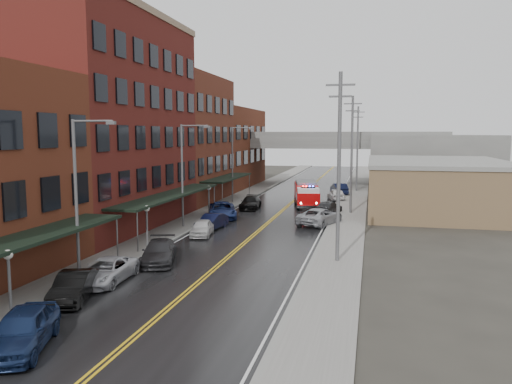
# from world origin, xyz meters

# --- Properties ---
(ground) EXTENTS (220.00, 220.00, 0.00)m
(ground) POSITION_xyz_m (0.00, 0.00, 0.00)
(ground) COLOR #2D2B26
(ground) RESTS_ON ground
(road) EXTENTS (11.00, 160.00, 0.02)m
(road) POSITION_xyz_m (0.00, 30.00, 0.01)
(road) COLOR black
(road) RESTS_ON ground
(sidewalk_left) EXTENTS (3.00, 160.00, 0.15)m
(sidewalk_left) POSITION_xyz_m (-7.30, 30.00, 0.07)
(sidewalk_left) COLOR slate
(sidewalk_left) RESTS_ON ground
(sidewalk_right) EXTENTS (3.00, 160.00, 0.15)m
(sidewalk_right) POSITION_xyz_m (7.30, 30.00, 0.07)
(sidewalk_right) COLOR slate
(sidewalk_right) RESTS_ON ground
(curb_left) EXTENTS (0.30, 160.00, 0.15)m
(curb_left) POSITION_xyz_m (-5.65, 30.00, 0.07)
(curb_left) COLOR gray
(curb_left) RESTS_ON ground
(curb_right) EXTENTS (0.30, 160.00, 0.15)m
(curb_right) POSITION_xyz_m (5.65, 30.00, 0.07)
(curb_right) COLOR gray
(curb_right) RESTS_ON ground
(brick_building_b) EXTENTS (9.00, 20.00, 18.00)m
(brick_building_b) POSITION_xyz_m (-13.30, 23.00, 9.00)
(brick_building_b) COLOR maroon
(brick_building_b) RESTS_ON ground
(brick_building_c) EXTENTS (9.00, 15.00, 15.00)m
(brick_building_c) POSITION_xyz_m (-13.30, 40.50, 7.50)
(brick_building_c) COLOR #5B2C1B
(brick_building_c) RESTS_ON ground
(brick_building_far) EXTENTS (9.00, 20.00, 12.00)m
(brick_building_far) POSITION_xyz_m (-13.30, 58.00, 6.00)
(brick_building_far) COLOR #5F2B19
(brick_building_far) RESTS_ON ground
(tan_building) EXTENTS (14.00, 22.00, 5.00)m
(tan_building) POSITION_xyz_m (16.00, 40.00, 2.50)
(tan_building) COLOR #876848
(tan_building) RESTS_ON ground
(right_far_block) EXTENTS (18.00, 30.00, 8.00)m
(right_far_block) POSITION_xyz_m (18.00, 70.00, 4.00)
(right_far_block) COLOR slate
(right_far_block) RESTS_ON ground
(awning_0) EXTENTS (2.60, 16.00, 3.09)m
(awning_0) POSITION_xyz_m (-7.49, 4.00, 2.99)
(awning_0) COLOR black
(awning_0) RESTS_ON ground
(awning_1) EXTENTS (2.60, 18.00, 3.09)m
(awning_1) POSITION_xyz_m (-7.49, 23.00, 2.99)
(awning_1) COLOR black
(awning_1) RESTS_ON ground
(awning_2) EXTENTS (2.60, 13.00, 3.09)m
(awning_2) POSITION_xyz_m (-7.49, 40.50, 2.99)
(awning_2) COLOR black
(awning_2) RESTS_ON ground
(globe_lamp_0) EXTENTS (0.44, 0.44, 3.12)m
(globe_lamp_0) POSITION_xyz_m (-6.40, 2.00, 2.31)
(globe_lamp_0) COLOR #59595B
(globe_lamp_0) RESTS_ON ground
(globe_lamp_1) EXTENTS (0.44, 0.44, 3.12)m
(globe_lamp_1) POSITION_xyz_m (-6.40, 16.00, 2.31)
(globe_lamp_1) COLOR #59595B
(globe_lamp_1) RESTS_ON ground
(globe_lamp_2) EXTENTS (0.44, 0.44, 3.12)m
(globe_lamp_2) POSITION_xyz_m (-6.40, 30.00, 2.31)
(globe_lamp_2) COLOR #59595B
(globe_lamp_2) RESTS_ON ground
(street_lamp_0) EXTENTS (2.64, 0.22, 9.00)m
(street_lamp_0) POSITION_xyz_m (-6.55, 8.00, 5.19)
(street_lamp_0) COLOR #59595B
(street_lamp_0) RESTS_ON ground
(street_lamp_1) EXTENTS (2.64, 0.22, 9.00)m
(street_lamp_1) POSITION_xyz_m (-6.55, 24.00, 5.19)
(street_lamp_1) COLOR #59595B
(street_lamp_1) RESTS_ON ground
(street_lamp_2) EXTENTS (2.64, 0.22, 9.00)m
(street_lamp_2) POSITION_xyz_m (-6.55, 40.00, 5.19)
(street_lamp_2) COLOR #59595B
(street_lamp_2) RESTS_ON ground
(utility_pole_0) EXTENTS (1.80, 0.24, 12.00)m
(utility_pole_0) POSITION_xyz_m (7.20, 15.00, 6.31)
(utility_pole_0) COLOR #59595B
(utility_pole_0) RESTS_ON ground
(utility_pole_1) EXTENTS (1.80, 0.24, 12.00)m
(utility_pole_1) POSITION_xyz_m (7.20, 35.00, 6.31)
(utility_pole_1) COLOR #59595B
(utility_pole_1) RESTS_ON ground
(utility_pole_2) EXTENTS (1.80, 0.24, 12.00)m
(utility_pole_2) POSITION_xyz_m (7.20, 55.00, 6.31)
(utility_pole_2) COLOR #59595B
(utility_pole_2) RESTS_ON ground
(overpass) EXTENTS (40.00, 10.00, 7.50)m
(overpass) POSITION_xyz_m (0.00, 62.00, 5.99)
(overpass) COLOR slate
(overpass) RESTS_ON ground
(fire_truck) EXTENTS (4.20, 7.98, 2.79)m
(fire_truck) POSITION_xyz_m (2.10, 39.28, 1.51)
(fire_truck) COLOR #BC0809
(fire_truck) RESTS_ON ground
(parked_car_left_0) EXTENTS (3.35, 5.06, 1.60)m
(parked_car_left_0) POSITION_xyz_m (-3.60, -0.80, 0.80)
(parked_car_left_0) COLOR #122045
(parked_car_left_0) RESTS_ON ground
(parked_car_left_1) EXTENTS (2.68, 4.54, 1.41)m
(parked_car_left_1) POSITION_xyz_m (-5.00, 4.70, 0.71)
(parked_car_left_1) COLOR black
(parked_car_left_1) RESTS_ON ground
(parked_car_left_2) EXTENTS (2.45, 4.87, 1.32)m
(parked_car_left_2) POSITION_xyz_m (-5.00, 7.81, 0.66)
(parked_car_left_2) COLOR #A8A9B0
(parked_car_left_2) RESTS_ON ground
(parked_car_left_3) EXTENTS (3.35, 5.25, 1.42)m
(parked_car_left_3) POSITION_xyz_m (-3.91, 12.41, 0.71)
(parked_car_left_3) COLOR #262628
(parked_car_left_3) RESTS_ON ground
(parked_car_left_4) EXTENTS (2.15, 4.07, 1.32)m
(parked_car_left_4) POSITION_xyz_m (-4.03, 21.09, 0.66)
(parked_car_left_4) COLOR silver
(parked_car_left_4) RESTS_ON ground
(parked_car_left_5) EXTENTS (2.01, 4.23, 1.34)m
(parked_car_left_5) POSITION_xyz_m (-4.12, 23.85, 0.67)
(parked_car_left_5) COLOR black
(parked_car_left_5) RESTS_ON ground
(parked_car_left_6) EXTENTS (4.32, 6.18, 1.57)m
(parked_car_left_6) POSITION_xyz_m (-4.92, 29.60, 0.78)
(parked_car_left_6) COLOR navy
(parked_car_left_6) RESTS_ON ground
(parked_car_left_7) EXTENTS (2.21, 4.84, 1.37)m
(parked_car_left_7) POSITION_xyz_m (-3.63, 36.00, 0.69)
(parked_car_left_7) COLOR black
(parked_car_left_7) RESTS_ON ground
(parked_car_right_0) EXTENTS (4.27, 6.05, 1.53)m
(parked_car_right_0) POSITION_xyz_m (4.75, 28.20, 0.77)
(parked_car_right_0) COLOR #9A9CA1
(parked_car_right_0) RESTS_ON ground
(parked_car_right_1) EXTENTS (2.86, 5.00, 1.37)m
(parked_car_right_1) POSITION_xyz_m (5.00, 34.20, 0.68)
(parked_car_right_1) COLOR #28292B
(parked_car_right_1) RESTS_ON ground
(parked_car_right_2) EXTENTS (2.77, 4.54, 1.44)m
(parked_car_right_2) POSITION_xyz_m (5.00, 45.57, 0.72)
(parked_car_right_2) COLOR silver
(parked_car_right_2) RESTS_ON ground
(parked_car_right_3) EXTENTS (2.85, 5.02, 1.57)m
(parked_car_right_3) POSITION_xyz_m (5.00, 51.30, 0.78)
(parked_car_right_3) COLOR black
(parked_car_right_3) RESTS_ON ground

